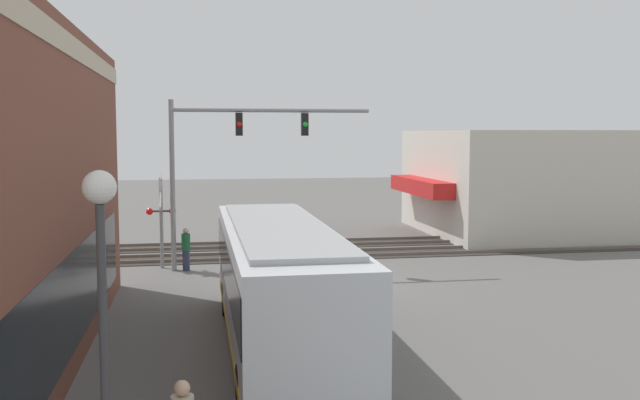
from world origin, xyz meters
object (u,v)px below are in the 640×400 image
streetlamp (103,322)px  crossing_signal (161,211)px  parked_car_blue (287,226)px  city_bus (279,281)px  pedestrian_at_crossing (186,249)px

streetlamp → crossing_signal: bearing=0.6°
crossing_signal → streetlamp: (-19.50, -0.19, 0.65)m
crossing_signal → parked_car_blue: (7.32, -5.99, -1.65)m
city_bus → pedestrian_at_crossing: (10.88, 2.43, -0.89)m
city_bus → crossing_signal: size_ratio=3.06×
crossing_signal → parked_car_blue: crossing_signal is taller
crossing_signal → streetlamp: size_ratio=0.77×
streetlamp → parked_car_blue: size_ratio=1.15×
crossing_signal → parked_car_blue: bearing=-39.3°
city_bus → parked_car_blue: city_bus is taller
streetlamp → parked_car_blue: streetlamp is taller
parked_car_blue → city_bus: bearing=172.2°
city_bus → pedestrian_at_crossing: bearing=12.6°
city_bus → pedestrian_at_crossing: 11.18m
city_bus → pedestrian_at_crossing: size_ratio=6.88×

